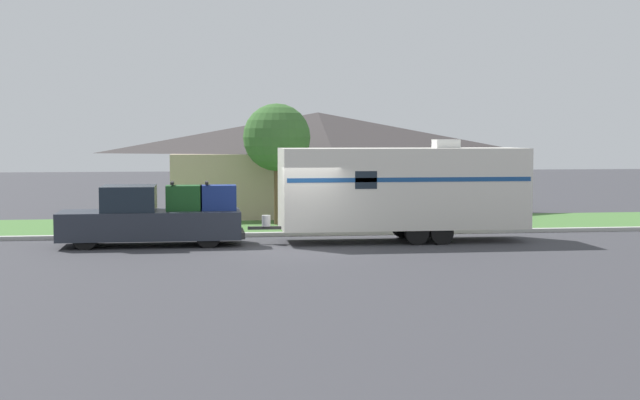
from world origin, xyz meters
The scene contains 8 objects.
ground_plane centered at (0.00, 0.00, 0.00)m, with size 120.00×120.00×0.00m, color #38383D.
curb_strip centered at (0.00, 3.75, 0.07)m, with size 80.00×0.30×0.14m.
lawn_strip centered at (0.00, 7.40, 0.01)m, with size 80.00×7.00×0.03m.
house_across_street centered at (2.14, 12.51, 2.34)m, with size 13.92×6.88×4.52m.
pickup_truck centered at (-4.64, 1.71, 0.88)m, with size 5.81×1.94×2.03m.
travel_trailer centered at (3.52, 1.71, 1.76)m, with size 9.15×2.32×3.36m.
mailbox centered at (-3.45, 4.81, 1.03)m, with size 0.48×0.20×1.34m.
tree_in_yard centered at (-0.13, 7.61, 3.41)m, with size 2.63×2.63×4.74m.
Camera 1 is at (-3.17, -26.93, 3.51)m, focal length 50.00 mm.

